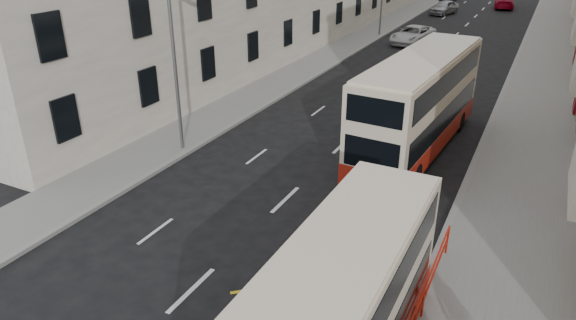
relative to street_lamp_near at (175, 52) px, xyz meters
The scene contains 11 objects.
pavement_right 23.47m from the street_lamp_near, 51.44° to the left, with size 4.00×120.00×0.15m, color slate.
pavement_left 18.60m from the street_lamp_near, 93.66° to the left, with size 3.00×120.00×0.15m, color slate.
kerb_right 22.30m from the street_lamp_near, 55.55° to the left, with size 0.25×120.00×0.15m, color gray.
kerb_left 18.57m from the street_lamp_near, 88.89° to the left, with size 0.25×120.00×0.15m, color gray.
road_markings 33.92m from the street_lamp_near, 79.11° to the left, with size 10.00×110.00×0.01m, color silver, non-canonical shape.
guard_railing 14.56m from the street_lamp_near, 26.38° to the right, with size 0.06×6.56×1.01m.
street_lamp_near is the anchor object (origin of this frame).
double_decker_rear 11.07m from the street_lamp_near, 27.34° to the left, with size 3.35×11.36×4.47m.
white_van 28.61m from the street_lamp_near, 82.76° to the left, with size 2.51×5.45×1.51m, color silver.
car_silver 45.75m from the street_lamp_near, 86.51° to the left, with size 1.88×4.67×1.59m, color #A1A3A9.
car_red 54.21m from the street_lamp_near, 80.90° to the left, with size 2.18×5.37×1.56m, color #AF031A.
Camera 1 is at (7.88, -5.38, 9.70)m, focal length 32.00 mm.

